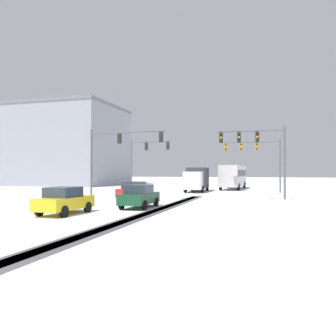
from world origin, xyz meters
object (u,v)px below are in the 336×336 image
traffic_signal_far_right (257,153)px  office_building_far_left_block (59,146)px  car_dark_green_second (139,196)px  bus_oncoming (233,175)px  box_truck_delivery (197,179)px  traffic_signal_near_left (116,148)px  traffic_signal_far_left (144,154)px  traffic_signal_near_right (257,146)px  car_red_lead (134,191)px  car_yellow_cab_third (64,200)px

traffic_signal_far_right → office_building_far_left_block: 40.09m
office_building_far_left_block → car_dark_green_second: bearing=-49.9°
bus_oncoming → box_truck_delivery: size_ratio=1.48×
traffic_signal_near_left → box_truck_delivery: traffic_signal_near_left is taller
traffic_signal_far_left → office_building_far_left_block: size_ratio=0.28×
traffic_signal_far_right → bus_oncoming: (-3.48, 7.49, -2.82)m
traffic_signal_near_right → traffic_signal_far_right: (-0.44, 12.00, 0.03)m
car_dark_green_second → bus_oncoming: 28.45m
car_red_lead → traffic_signal_near_right: bearing=11.9°
traffic_signal_far_left → bus_oncoming: bearing=50.0°
car_dark_green_second → traffic_signal_near_right: bearing=48.4°
car_dark_green_second → car_yellow_cab_third: same height
bus_oncoming → box_truck_delivery: bus_oncoming is taller
car_yellow_cab_third → bus_oncoming: size_ratio=0.37×
bus_oncoming → traffic_signal_near_right: bearing=-78.6°
box_truck_delivery → office_building_far_left_block: (-29.89, 15.13, 5.76)m
car_red_lead → traffic_signal_far_left: bearing=105.2°
traffic_signal_far_left → car_yellow_cab_third: traffic_signal_far_left is taller
car_red_lead → car_dark_green_second: size_ratio=1.02×
traffic_signal_near_right → car_dark_green_second: (-7.71, -8.68, -3.97)m
office_building_far_left_block → traffic_signal_near_left: bearing=-48.9°
car_red_lead → box_truck_delivery: (2.92, 13.88, 0.82)m
traffic_signal_near_right → car_red_lead: size_ratio=1.55×
traffic_signal_near_right → car_dark_green_second: bearing=-131.6°
traffic_signal_near_right → car_dark_green_second: 12.27m
bus_oncoming → box_truck_delivery: bearing=-115.8°
traffic_signal_near_right → traffic_signal_far_right: same height
traffic_signal_near_left → car_red_lead: traffic_signal_near_left is taller
traffic_signal_far_left → car_red_lead: (2.81, -10.36, -3.78)m
traffic_signal_far_left → car_dark_green_second: (5.74, -16.79, -3.78)m
traffic_signal_near_right → traffic_signal_far_right: size_ratio=0.95×
traffic_signal_near_right → office_building_far_left_block: size_ratio=0.28×
traffic_signal_far_left → bus_oncoming: traffic_signal_far_left is taller
traffic_signal_near_right → car_red_lead: traffic_signal_near_right is taller
traffic_signal_near_right → bus_oncoming: traffic_signal_near_right is taller
box_truck_delivery → office_building_far_left_block: 34.00m
traffic_signal_near_right → car_red_lead: (-10.65, -2.24, -3.97)m
traffic_signal_near_left → car_dark_green_second: 9.15m
traffic_signal_near_left → traffic_signal_far_left: bearing=95.2°
traffic_signal_near_right → office_building_far_left_block: (-37.62, 26.77, 2.61)m
traffic_signal_near_right → traffic_signal_near_left: size_ratio=0.87×
traffic_signal_near_right → office_building_far_left_block: 46.25m
traffic_signal_near_right → box_truck_delivery: traffic_signal_near_right is taller
traffic_signal_near_right → bus_oncoming: 20.07m
traffic_signal_far_left → traffic_signal_near_left: bearing=-84.8°
box_truck_delivery → traffic_signal_far_left: bearing=-148.4°
traffic_signal_far_left → traffic_signal_near_left: same height
traffic_signal_near_left → traffic_signal_far_right: bearing=49.1°
traffic_signal_near_right → traffic_signal_near_left: bearing=-171.2°
traffic_signal_far_right → car_yellow_cab_third: bearing=-112.1°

